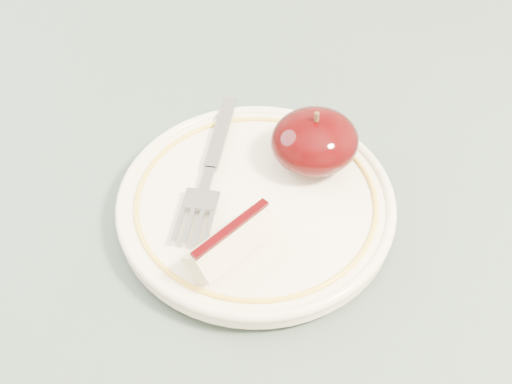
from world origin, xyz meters
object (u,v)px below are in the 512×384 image
object	(u,v)px
plate	(256,204)
fork	(210,170)
table	(221,263)
apple_half	(315,141)

from	to	relation	value
plate	fork	world-z (taller)	fork
plate	table	bearing A→B (deg)	134.36
table	plate	distance (m)	0.11
table	plate	size ratio (longest dim) A/B	4.06
fork	plate	bearing A→B (deg)	-118.08
table	apple_half	world-z (taller)	apple_half
plate	apple_half	bearing A→B (deg)	22.46
fork	table	bearing A→B (deg)	-149.81
plate	apple_half	size ratio (longest dim) A/B	3.07
table	plate	xyz separation A→B (m)	(0.02, -0.03, 0.10)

